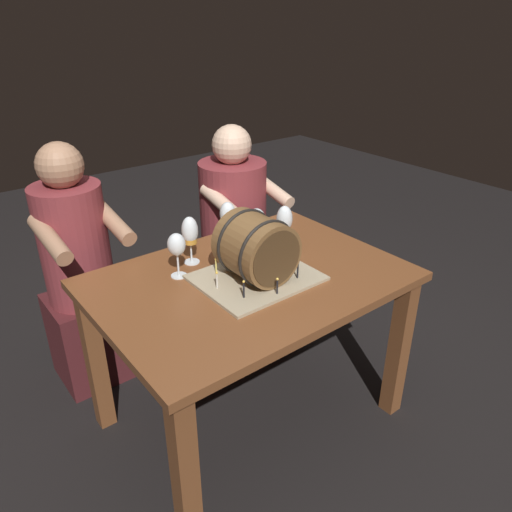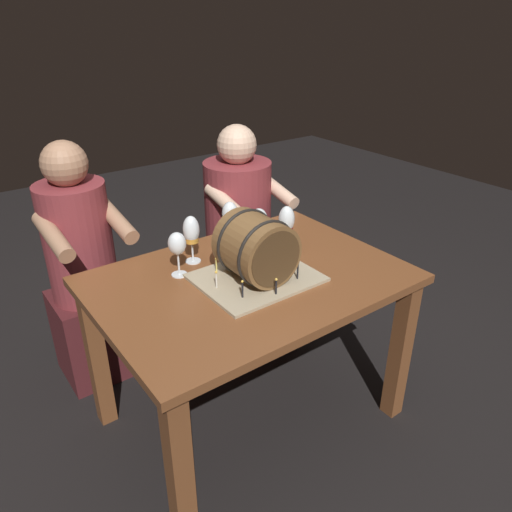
# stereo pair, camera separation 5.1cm
# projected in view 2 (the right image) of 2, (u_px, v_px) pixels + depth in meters

# --- Properties ---
(ground_plane) EXTENTS (8.00, 8.00, 0.00)m
(ground_plane) POSITION_uv_depth(u_px,v_px,m) (251.00, 414.00, 2.26)
(ground_plane) COLOR black
(dining_table) EXTENTS (1.20, 0.86, 0.73)m
(dining_table) POSITION_uv_depth(u_px,v_px,m) (250.00, 302.00, 1.98)
(dining_table) COLOR brown
(dining_table) RESTS_ON ground
(barrel_cake) EXTENTS (0.45, 0.37, 0.27)m
(barrel_cake) POSITION_uv_depth(u_px,v_px,m) (256.00, 251.00, 1.85)
(barrel_cake) COLOR tan
(barrel_cake) RESTS_ON dining_table
(wine_glass_rose) EXTENTS (0.07, 0.07, 0.20)m
(wine_glass_rose) POSITION_uv_depth(u_px,v_px,m) (230.00, 216.00, 2.14)
(wine_glass_rose) COLOR white
(wine_glass_rose) RESTS_ON dining_table
(wine_glass_amber) EXTENTS (0.07, 0.07, 0.20)m
(wine_glass_amber) POSITION_uv_depth(u_px,v_px,m) (191.00, 232.00, 1.98)
(wine_glass_amber) COLOR white
(wine_glass_amber) RESTS_ON dining_table
(wine_glass_red) EXTENTS (0.07, 0.07, 0.19)m
(wine_glass_red) POSITION_uv_depth(u_px,v_px,m) (287.00, 221.00, 2.12)
(wine_glass_red) COLOR white
(wine_glass_red) RESTS_ON dining_table
(wine_glass_white) EXTENTS (0.07, 0.07, 0.16)m
(wine_glass_white) POSITION_uv_depth(u_px,v_px,m) (259.00, 220.00, 2.16)
(wine_glass_white) COLOR white
(wine_glass_white) RESTS_ON dining_table
(wine_glass_empty) EXTENTS (0.07, 0.07, 0.18)m
(wine_glass_empty) POSITION_uv_depth(u_px,v_px,m) (177.00, 245.00, 1.88)
(wine_glass_empty) COLOR white
(wine_glass_empty) RESTS_ON dining_table
(person_seated_left) EXTENTS (0.36, 0.46, 1.19)m
(person_seated_left) POSITION_uv_depth(u_px,v_px,m) (85.00, 280.00, 2.30)
(person_seated_left) COLOR #4C1B1E
(person_seated_left) RESTS_ON ground
(person_seated_right) EXTENTS (0.40, 0.47, 1.15)m
(person_seated_right) POSITION_uv_depth(u_px,v_px,m) (239.00, 232.00, 2.76)
(person_seated_right) COLOR #4C1B1E
(person_seated_right) RESTS_ON ground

